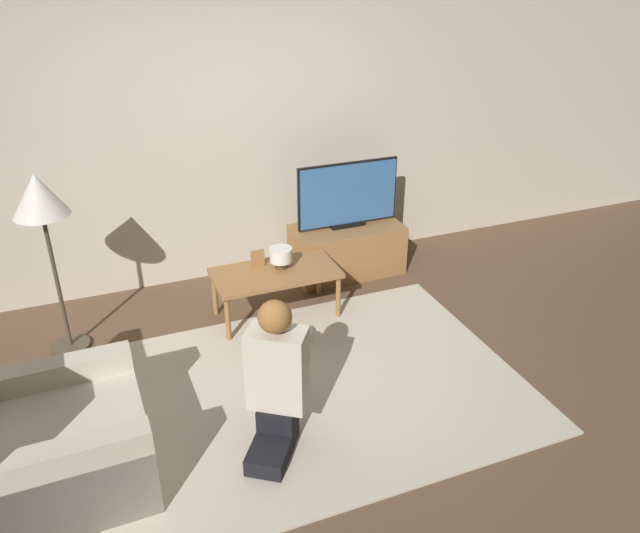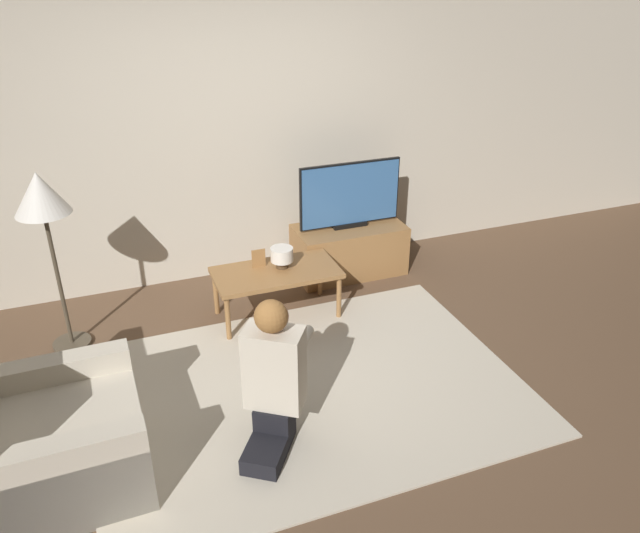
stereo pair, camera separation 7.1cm
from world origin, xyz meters
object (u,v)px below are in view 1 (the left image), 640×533
at_px(table_lamp, 281,256).
at_px(floor_lamp, 40,206).
at_px(tv, 348,195).
at_px(armchair, 52,443).
at_px(person_kneeling, 277,374).
at_px(coffee_table, 275,276).

bearing_deg(table_lamp, floor_lamp, 176.16).
bearing_deg(tv, armchair, -145.09).
bearing_deg(floor_lamp, tv, 8.52).
xyz_separation_m(tv, floor_lamp, (-2.43, -0.36, 0.39)).
relative_size(floor_lamp, armchair, 1.42).
bearing_deg(person_kneeling, table_lamp, -75.16).
distance_m(floor_lamp, armchair, 1.64).
relative_size(coffee_table, armchair, 1.02).
relative_size(tv, table_lamp, 5.17).
bearing_deg(table_lamp, coffee_table, -150.40).
height_order(floor_lamp, table_lamp, floor_lamp).
height_order(floor_lamp, person_kneeling, floor_lamp).
relative_size(person_kneeling, table_lamp, 5.35).
xyz_separation_m(coffee_table, floor_lamp, (-1.58, 0.15, 0.77)).
height_order(coffee_table, table_lamp, table_lamp).
height_order(tv, coffee_table, tv).
xyz_separation_m(tv, coffee_table, (-0.85, -0.51, -0.38)).
height_order(coffee_table, armchair, armchair).
distance_m(tv, armchair, 3.12).
bearing_deg(armchair, table_lamp, -54.58).
height_order(tv, floor_lamp, floor_lamp).
xyz_separation_m(floor_lamp, person_kneeling, (1.15, -1.52, -0.65)).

